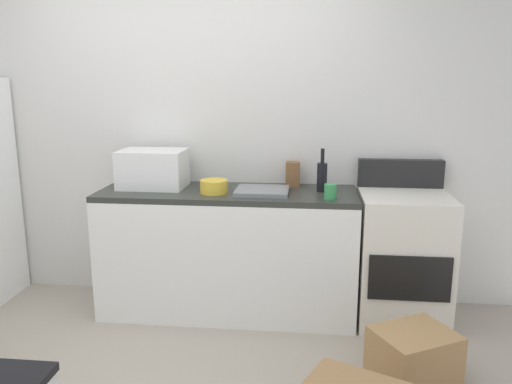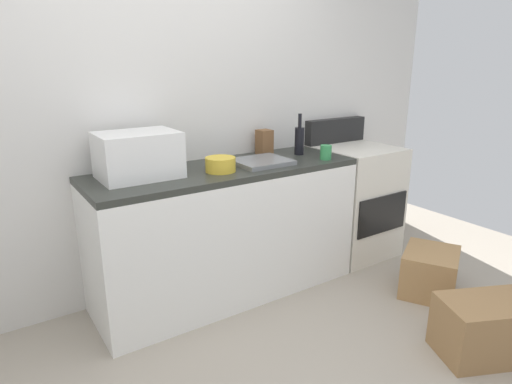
# 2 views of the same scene
# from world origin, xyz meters

# --- Properties ---
(wall_back) EXTENTS (5.00, 0.10, 2.60)m
(wall_back) POSITION_xyz_m (0.00, 1.55, 1.30)
(wall_back) COLOR silver
(wall_back) RESTS_ON ground_plane
(kitchen_counter) EXTENTS (1.80, 0.60, 0.90)m
(kitchen_counter) POSITION_xyz_m (0.30, 1.20, 0.45)
(kitchen_counter) COLOR white
(kitchen_counter) RESTS_ON ground_plane
(stove_oven) EXTENTS (0.60, 0.61, 1.10)m
(stove_oven) POSITION_xyz_m (1.52, 1.21, 0.47)
(stove_oven) COLOR silver
(stove_oven) RESTS_ON ground_plane
(microwave) EXTENTS (0.46, 0.34, 0.27)m
(microwave) POSITION_xyz_m (-0.25, 1.26, 1.04)
(microwave) COLOR white
(microwave) RESTS_ON kitchen_counter
(sink_basin) EXTENTS (0.36, 0.32, 0.03)m
(sink_basin) POSITION_xyz_m (0.55, 1.15, 0.92)
(sink_basin) COLOR slate
(sink_basin) RESTS_ON kitchen_counter
(wine_bottle) EXTENTS (0.07, 0.07, 0.30)m
(wine_bottle) POSITION_xyz_m (0.95, 1.24, 1.01)
(wine_bottle) COLOR black
(wine_bottle) RESTS_ON kitchen_counter
(coffee_mug) EXTENTS (0.08, 0.08, 0.10)m
(coffee_mug) POSITION_xyz_m (1.01, 1.01, 0.95)
(coffee_mug) COLOR #338C4C
(coffee_mug) RESTS_ON kitchen_counter
(knife_block) EXTENTS (0.10, 0.10, 0.18)m
(knife_block) POSITION_xyz_m (0.75, 1.40, 0.99)
(knife_block) COLOR brown
(knife_block) RESTS_ON kitchen_counter
(mixing_bowl) EXTENTS (0.19, 0.19, 0.09)m
(mixing_bowl) POSITION_xyz_m (0.22, 1.12, 0.95)
(mixing_bowl) COLOR gold
(mixing_bowl) RESTS_ON kitchen_counter
(cardboard_box_large) EXTENTS (0.60, 0.50, 0.33)m
(cardboard_box_large) POSITION_xyz_m (1.13, -0.20, 0.16)
(cardboard_box_large) COLOR olive
(cardboard_box_large) RESTS_ON ground_plane
(cardboard_box_medium) EXTENTS (0.53, 0.51, 0.31)m
(cardboard_box_medium) POSITION_xyz_m (1.47, 0.40, 0.15)
(cardboard_box_medium) COLOR #A37A4C
(cardboard_box_medium) RESTS_ON ground_plane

